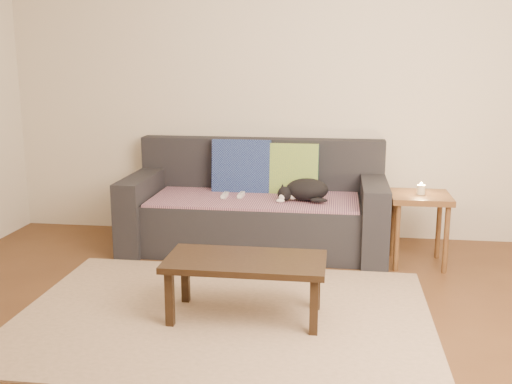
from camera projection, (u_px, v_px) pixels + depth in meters
ground at (219, 327)px, 3.50m from camera, size 4.50×4.50×0.00m
back_wall at (263, 87)px, 5.16m from camera, size 4.50×0.04×2.60m
sofa at (256, 211)px, 4.95m from camera, size 2.10×0.94×0.87m
throw_blanket at (255, 199)px, 4.84m from camera, size 1.66×0.74×0.02m
cushion_navy at (242, 169)px, 5.07m from camera, size 0.49×0.18×0.50m
cushion_green at (292, 170)px, 5.01m from camera, size 0.44×0.17×0.45m
cat at (305, 190)px, 4.72m from camera, size 0.44×0.34×0.18m
wii_remote_a at (241, 195)px, 4.86m from camera, size 0.04×0.15×0.03m
wii_remote_b at (225, 195)px, 4.85m from camera, size 0.04×0.15×0.03m
side_table at (420, 207)px, 4.49m from camera, size 0.44×0.44×0.55m
candle at (421, 189)px, 4.46m from camera, size 0.06×0.06×0.09m
rug at (224, 316)px, 3.64m from camera, size 2.50×1.80×0.01m
coffee_table at (245, 266)px, 3.55m from camera, size 0.95×0.47×0.38m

